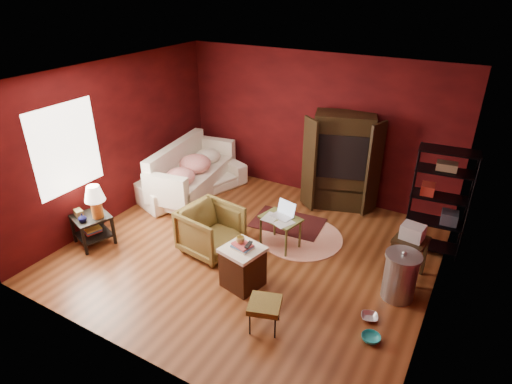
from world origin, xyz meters
TOP-DOWN VIEW (x-y plane):
  - room at (-0.04, -0.01)m, footprint 5.54×5.04m
  - sofa at (-2.08, 1.22)m, footprint 1.34×2.32m
  - armchair at (-0.55, -0.28)m, footprint 0.88×0.93m
  - pet_bowl_steel at (2.13, -0.53)m, footprint 0.22×0.13m
  - pet_bowl_turquoise at (2.25, -0.89)m, footprint 0.24×0.11m
  - vase at (-2.35, -1.24)m, footprint 0.17×0.17m
  - mug at (0.30, -0.75)m, footprint 0.15×0.13m
  - side_table at (-2.32, -1.04)m, footprint 0.69×0.69m
  - sofa_cushions at (-2.11, 1.20)m, footprint 1.22×2.36m
  - hamper at (0.34, -0.76)m, footprint 0.62×0.62m
  - footstool at (1.01, -1.34)m, footprint 0.50×0.50m
  - rug_round at (0.55, 0.79)m, footprint 1.58×1.58m
  - rug_oriental at (0.15, 1.10)m, footprint 1.31×0.94m
  - laptop_desk at (0.35, 0.41)m, footprint 0.71×0.60m
  - tv_armoire at (0.69, 2.20)m, footprint 1.37×1.02m
  - wire_shelving at (2.53, 1.51)m, footprint 0.88×0.45m
  - small_stand at (2.32, 0.62)m, footprint 0.50×0.50m
  - trash_can at (2.33, 0.09)m, footprint 0.56×0.56m

SIDE VIEW (x-z plane):
  - rug_round at x=0.55m, z-range 0.00..0.01m
  - rug_oriental at x=0.15m, z-range 0.01..0.02m
  - pet_bowl_steel at x=2.13m, z-range 0.00..0.22m
  - pet_bowl_turquoise at x=2.25m, z-range 0.00..0.24m
  - hamper at x=0.34m, z-range -0.03..0.70m
  - footstool at x=1.01m, z-range 0.15..0.55m
  - trash_can at x=2.33m, z-range -0.02..0.74m
  - armchair at x=-0.55m, z-range 0.00..0.85m
  - sofa at x=-2.08m, z-range 0.00..0.87m
  - sofa_cushions at x=-2.11m, z-range -0.01..0.93m
  - laptop_desk at x=0.35m, z-range 0.09..0.86m
  - vase at x=-2.35m, z-range 0.51..0.65m
  - side_table at x=-2.32m, z-range 0.11..1.18m
  - small_stand at x=2.32m, z-range 0.22..1.09m
  - mug at x=0.30m, z-range 0.71..0.83m
  - tv_armoire at x=0.69m, z-range 0.04..1.87m
  - wire_shelving at x=2.53m, z-range 0.08..1.83m
  - room at x=-0.04m, z-range -0.02..2.82m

